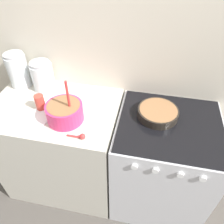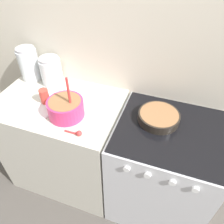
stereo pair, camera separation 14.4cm
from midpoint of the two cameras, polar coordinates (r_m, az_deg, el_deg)
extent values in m
plane|color=#4C4742|center=(2.09, -3.31, -26.24)|extent=(12.00, 12.00, 0.00)
cube|color=beige|center=(1.59, 0.95, 14.52)|extent=(4.85, 0.05, 2.40)
cube|color=beige|center=(1.95, -14.93, -9.15)|extent=(0.92, 0.63, 0.92)
cube|color=silver|center=(1.82, 10.25, -13.59)|extent=(0.70, 0.63, 0.91)
cube|color=black|center=(1.47, 12.39, -3.28)|extent=(0.67, 0.61, 0.01)
cylinder|color=white|center=(1.31, 2.67, -14.28)|extent=(0.04, 0.02, 0.04)
cylinder|color=white|center=(1.31, 8.15, -15.06)|extent=(0.04, 0.02, 0.04)
cylinder|color=white|center=(1.32, 14.41, -15.79)|extent=(0.04, 0.02, 0.04)
cylinder|color=white|center=(1.34, 19.79, -16.27)|extent=(0.04, 0.02, 0.04)
cylinder|color=#E0336B|center=(1.47, -15.01, -0.22)|extent=(0.24, 0.24, 0.12)
cylinder|color=#8C603D|center=(1.45, -15.21, 0.64)|extent=(0.21, 0.21, 0.07)
cylinder|color=red|center=(1.39, -14.17, 2.72)|extent=(0.02, 0.02, 0.29)
cylinder|color=black|center=(1.48, 9.19, -0.34)|extent=(0.27, 0.27, 0.06)
cylinder|color=#8C603D|center=(1.48, 9.22, -0.16)|extent=(0.25, 0.25, 0.05)
cylinder|color=silver|center=(1.88, -25.35, 9.57)|extent=(0.16, 0.16, 0.25)
cylinder|color=white|center=(1.90, -24.92, 8.31)|extent=(0.14, 0.14, 0.15)
cylinder|color=#B2B2B7|center=(1.82, -26.60, 13.13)|extent=(0.14, 0.14, 0.02)
cylinder|color=silver|center=(1.79, -19.88, 8.62)|extent=(0.17, 0.17, 0.20)
cylinder|color=olive|center=(1.81, -19.59, 7.56)|extent=(0.15, 0.15, 0.12)
cylinder|color=#B2B2B7|center=(1.73, -20.73, 11.68)|extent=(0.15, 0.15, 0.02)
cylinder|color=#CC3F33|center=(1.60, -20.79, 2.25)|extent=(0.06, 0.06, 0.11)
cube|color=white|center=(1.57, -21.27, -1.53)|extent=(0.24, 0.33, 0.01)
cylinder|color=red|center=(1.38, -12.89, -6.36)|extent=(0.09, 0.01, 0.01)
sphere|color=red|center=(1.35, -10.77, -6.43)|extent=(0.04, 0.04, 0.04)
camera|label=1|loc=(0.07, -92.87, -2.57)|focal=35.00mm
camera|label=2|loc=(0.07, 87.13, 2.57)|focal=35.00mm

